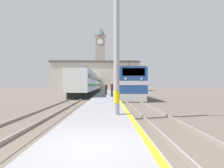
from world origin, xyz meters
name	(u,v)px	position (x,y,z in m)	size (l,w,h in m)	color
ground_plane	(107,94)	(0.00, 30.00, 0.00)	(200.00, 200.00, 0.00)	#60564C
platform	(106,95)	(0.00, 25.00, 0.15)	(3.11, 140.00, 0.31)	gray
rail_track_near	(124,95)	(2.94, 25.00, 0.03)	(2.83, 140.00, 0.16)	#60564C
rail_track_far	(85,96)	(-3.55, 25.00, 0.03)	(2.83, 140.00, 0.16)	#60564C
locomotive_train	(126,84)	(2.94, 21.05, 1.98)	(2.92, 15.74, 4.85)	black
passenger_train	(93,83)	(-3.55, 39.12, 2.18)	(2.92, 46.01, 4.05)	black
catenary_mast	(118,32)	(0.84, 4.51, 4.54)	(2.47, 0.32, 8.62)	#9E9EA3
person_on_platform	(112,89)	(0.81, 17.91, 1.28)	(0.34, 0.34, 1.83)	#23232D
second_waiting_passenger	(106,89)	(0.01, 22.63, 1.21)	(0.34, 0.34, 1.71)	#23232D
clock_tower	(100,57)	(-2.78, 64.10, 12.83)	(4.48, 4.48, 24.17)	#ADA393
station_building	(96,76)	(-3.65, 51.34, 4.51)	(26.85, 9.45, 8.97)	beige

